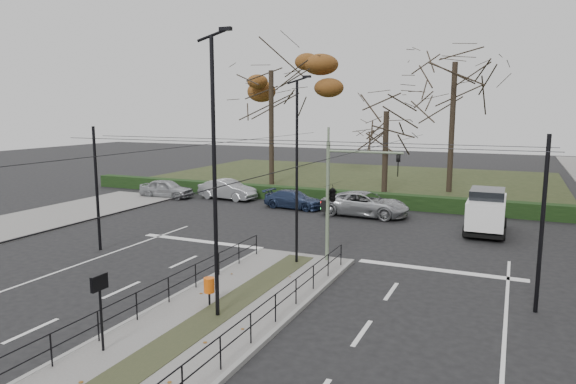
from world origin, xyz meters
name	(u,v)px	position (x,y,z in m)	size (l,w,h in m)	color
ground	(256,291)	(0.00, 0.00, 0.00)	(140.00, 140.00, 0.00)	black
median_island	(221,312)	(0.00, -2.50, 0.07)	(4.40, 15.00, 0.14)	#63615E
park	(352,179)	(-6.00, 32.00, 0.05)	(38.00, 26.00, 0.10)	#242D16
hedge	(299,194)	(-6.00, 18.60, 0.50)	(38.00, 1.00, 1.00)	black
median_railing	(219,287)	(0.00, -2.60, 0.98)	(4.14, 13.24, 0.92)	black
catenary	(274,195)	(0.00, 1.62, 3.42)	(20.00, 34.00, 6.00)	black
traffic_light	(334,192)	(1.54, 4.50, 3.21)	(3.59, 2.04, 5.28)	slate
litter_bin	(209,286)	(-0.64, -2.22, 0.82)	(0.37, 0.37, 0.96)	black
info_panel	(100,291)	(-1.51, -6.31, 1.86)	(0.12, 0.57, 2.19)	black
streetlamp_median_near	(215,176)	(0.13, -2.90, 4.73)	(0.75, 0.15, 9.03)	black
streetlamp_median_far	(297,170)	(0.17, 3.58, 4.22)	(0.67, 0.14, 8.02)	black
parked_car_first	(167,189)	(-15.97, 15.67, 0.72)	(1.69, 4.21, 1.43)	#95989C
parked_car_second	(227,190)	(-11.27, 16.97, 0.75)	(1.60, 4.58, 1.51)	#95989C
parked_car_third	(294,199)	(-5.21, 15.71, 0.62)	(1.74, 4.28, 1.24)	#212E4E
parked_car_fourth	(365,204)	(0.02, 15.20, 0.78)	(2.58, 5.59, 1.55)	#95989C
white_van	(486,210)	(7.38, 13.41, 1.28)	(2.14, 4.63, 2.46)	white
rust_tree	(271,70)	(-11.45, 25.08, 10.18)	(9.91, 9.91, 13.27)	black
bare_tree_center	(455,72)	(3.81, 27.07, 9.76)	(8.21, 8.21, 13.85)	black
bare_tree_near	(386,118)	(-0.57, 22.84, 6.18)	(5.67, 5.67, 8.73)	black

